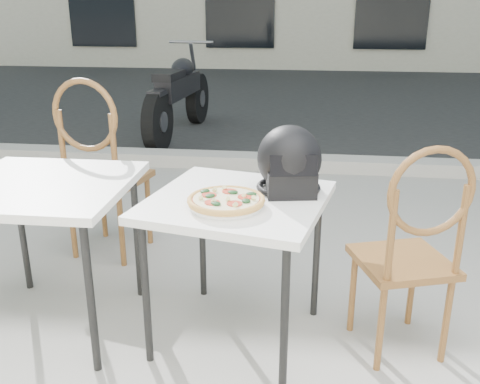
# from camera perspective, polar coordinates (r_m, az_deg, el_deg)

# --- Properties ---
(ground) EXTENTS (80.00, 80.00, 0.00)m
(ground) POSITION_cam_1_polar(r_m,az_deg,el_deg) (2.35, 7.09, -19.27)
(ground) COLOR gray
(ground) RESTS_ON ground
(street_asphalt) EXTENTS (30.00, 8.00, 0.00)m
(street_asphalt) POSITION_cam_1_polar(r_m,az_deg,el_deg) (8.96, 7.64, 9.84)
(street_asphalt) COLOR black
(street_asphalt) RESTS_ON ground
(curb) EXTENTS (30.00, 0.25, 0.12)m
(curb) POSITION_cam_1_polar(r_m,az_deg,el_deg) (5.04, 7.53, 3.06)
(curb) COLOR #9F9C95
(curb) RESTS_ON ground
(cafe_table_main) EXTENTS (0.86, 0.86, 0.69)m
(cafe_table_main) POSITION_cam_1_polar(r_m,az_deg,el_deg) (2.29, -0.30, -2.05)
(cafe_table_main) COLOR white
(cafe_table_main) RESTS_ON ground
(plate) EXTENTS (0.35, 0.35, 0.02)m
(plate) POSITION_cam_1_polar(r_m,az_deg,el_deg) (2.16, -1.48, -1.40)
(plate) COLOR white
(plate) RESTS_ON cafe_table_main
(pizza) EXTENTS (0.34, 0.34, 0.04)m
(pizza) POSITION_cam_1_polar(r_m,az_deg,el_deg) (2.16, -1.49, -0.83)
(pizza) COLOR #D8A04F
(pizza) RESTS_ON plate
(helmet) EXTENTS (0.33, 0.34, 0.29)m
(helmet) POSITION_cam_1_polar(r_m,az_deg,el_deg) (2.33, 5.30, 3.12)
(helmet) COLOR black
(helmet) RESTS_ON cafe_table_main
(cafe_chair_main) EXTENTS (0.47, 0.47, 0.97)m
(cafe_chair_main) POSITION_cam_1_polar(r_m,az_deg,el_deg) (2.31, 17.99, -5.14)
(cafe_chair_main) COLOR brown
(cafe_chair_main) RESTS_ON ground
(cafe_table_side) EXTENTS (0.76, 0.76, 0.72)m
(cafe_table_side) POSITION_cam_1_polar(r_m,az_deg,el_deg) (2.54, -20.23, -0.42)
(cafe_table_side) COLOR white
(cafe_table_side) RESTS_ON ground
(cafe_chair_side) EXTENTS (0.49, 0.49, 1.09)m
(cafe_chair_side) POSITION_cam_1_polar(r_m,az_deg,el_deg) (3.21, -14.79, 3.30)
(cafe_chair_side) COLOR brown
(cafe_chair_side) RESTS_ON ground
(motorcycle) EXTENTS (0.55, 2.11, 1.05)m
(motorcycle) POSITION_cam_1_polar(r_m,az_deg,el_deg) (6.29, -6.48, 10.11)
(motorcycle) COLOR black
(motorcycle) RESTS_ON street_asphalt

